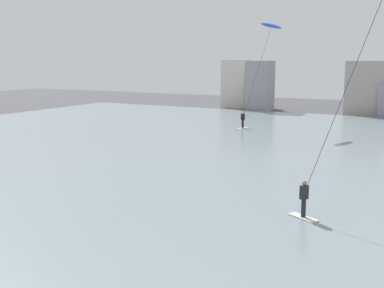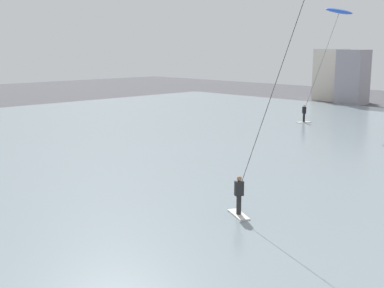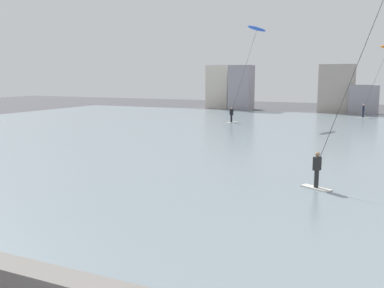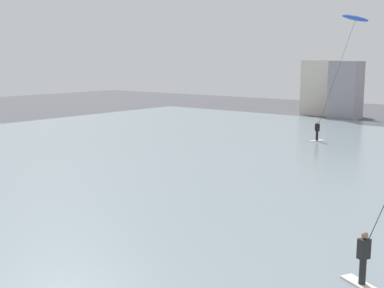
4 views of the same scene
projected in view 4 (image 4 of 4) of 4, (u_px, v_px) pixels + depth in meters
kitesurfer_blue at (351, 32)px, 39.12m from camera, size 3.56×3.78×10.23m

